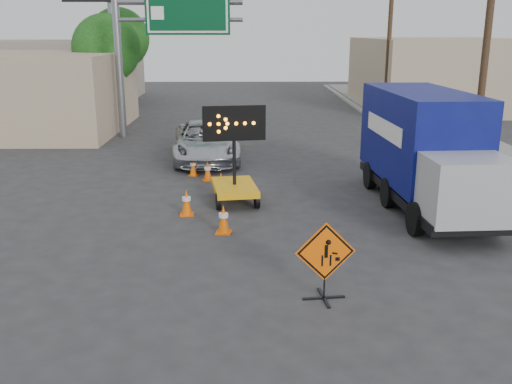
{
  "coord_description": "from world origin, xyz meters",
  "views": [
    {
      "loc": [
        -0.32,
        -10.26,
        5.09
      ],
      "look_at": [
        -0.11,
        2.72,
        1.41
      ],
      "focal_mm": 40.0,
      "sensor_mm": 36.0,
      "label": 1
    }
  ],
  "objects_px": {
    "pickup_truck": "(206,141)",
    "box_truck": "(425,156)",
    "arrow_board": "(235,181)",
    "construction_sign": "(325,259)"
  },
  "relations": [
    {
      "from": "construction_sign",
      "to": "pickup_truck",
      "type": "height_order",
      "value": "construction_sign"
    },
    {
      "from": "arrow_board",
      "to": "pickup_truck",
      "type": "distance_m",
      "value": 6.09
    },
    {
      "from": "pickup_truck",
      "to": "arrow_board",
      "type": "bearing_deg",
      "value": -82.64
    },
    {
      "from": "construction_sign",
      "to": "box_truck",
      "type": "xyz_separation_m",
      "value": [
        3.73,
        6.07,
        0.7
      ]
    },
    {
      "from": "pickup_truck",
      "to": "box_truck",
      "type": "height_order",
      "value": "box_truck"
    },
    {
      "from": "construction_sign",
      "to": "arrow_board",
      "type": "bearing_deg",
      "value": 99.22
    },
    {
      "from": "box_truck",
      "to": "construction_sign",
      "type": "bearing_deg",
      "value": -124.21
    },
    {
      "from": "pickup_truck",
      "to": "box_truck",
      "type": "relative_size",
      "value": 0.77
    },
    {
      "from": "arrow_board",
      "to": "box_truck",
      "type": "bearing_deg",
      "value": -14.09
    },
    {
      "from": "construction_sign",
      "to": "pickup_truck",
      "type": "distance_m",
      "value": 12.99
    }
  ]
}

